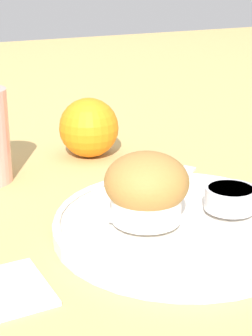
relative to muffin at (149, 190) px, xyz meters
The scene contains 7 objects.
ground_plane 0.06m from the muffin, ahead, with size 3.00×3.00×0.00m, color tan.
plate 0.05m from the muffin, ahead, with size 0.24×0.24×0.02m.
muffin is the anchor object (origin of this frame).
cream_ramekin 0.09m from the muffin, ahead, with size 0.05×0.05×0.02m.
berry_pair 0.07m from the muffin, 60.68° to the left, with size 0.03×0.02×0.02m.
butter_knife 0.08m from the muffin, 52.53° to the left, with size 0.15×0.10×0.00m.
orange_fruit 0.26m from the muffin, 78.12° to the left, with size 0.08×0.08×0.08m.
Camera 1 is at (-0.27, -0.42, 0.24)m, focal length 60.00 mm.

